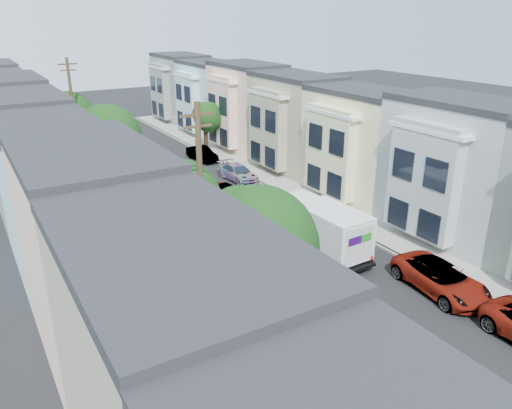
{
  "coord_description": "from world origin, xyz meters",
  "views": [
    {
      "loc": [
        -15.01,
        -17.3,
        13.63
      ],
      "look_at": [
        0.27,
        8.12,
        2.2
      ],
      "focal_mm": 35.0,
      "sensor_mm": 36.0,
      "label": 1
    }
  ],
  "objects_px": {
    "tree_c": "(175,204)",
    "utility_pole_near": "(202,212)",
    "tree_far_r": "(208,118)",
    "tree_d": "(107,138)",
    "fedex_truck": "(321,227)",
    "parked_left_d": "(170,234)",
    "tree_e": "(68,117)",
    "utility_pole_far": "(74,117)",
    "tree_b": "(255,247)",
    "parked_right_d": "(202,154)",
    "parked_right_c": "(238,173)",
    "parked_right_b": "(441,279)",
    "parked_left_c": "(250,308)",
    "lead_sedan": "(227,194)"
  },
  "relations": [
    {
      "from": "tree_e",
      "to": "utility_pole_near",
      "type": "height_order",
      "value": "utility_pole_near"
    },
    {
      "from": "lead_sedan",
      "to": "parked_right_b",
      "type": "distance_m",
      "value": 17.8
    },
    {
      "from": "utility_pole_near",
      "to": "tree_d",
      "type": "bearing_deg",
      "value": 90.01
    },
    {
      "from": "fedex_truck",
      "to": "parked_right_c",
      "type": "height_order",
      "value": "fedex_truck"
    },
    {
      "from": "tree_d",
      "to": "utility_pole_far",
      "type": "relative_size",
      "value": 0.78
    },
    {
      "from": "utility_pole_near",
      "to": "parked_right_c",
      "type": "bearing_deg",
      "value": 56.44
    },
    {
      "from": "tree_e",
      "to": "fedex_truck",
      "type": "distance_m",
      "value": 28.24
    },
    {
      "from": "tree_c",
      "to": "parked_right_d",
      "type": "distance_m",
      "value": 24.01
    },
    {
      "from": "tree_c",
      "to": "utility_pole_near",
      "type": "xyz_separation_m",
      "value": [
        0.0,
        -3.21,
        0.68
      ]
    },
    {
      "from": "utility_pole_far",
      "to": "lead_sedan",
      "type": "xyz_separation_m",
      "value": [
        7.98,
        -13.27,
        -4.53
      ]
    },
    {
      "from": "utility_pole_near",
      "to": "utility_pole_far",
      "type": "distance_m",
      "value": 26.0
    },
    {
      "from": "parked_left_c",
      "to": "parked_left_d",
      "type": "height_order",
      "value": "parked_left_c"
    },
    {
      "from": "tree_c",
      "to": "tree_d",
      "type": "xyz_separation_m",
      "value": [
        -0.0,
        12.31,
        0.93
      ]
    },
    {
      "from": "parked_right_d",
      "to": "parked_left_c",
      "type": "bearing_deg",
      "value": -115.91
    },
    {
      "from": "tree_d",
      "to": "lead_sedan",
      "type": "relative_size",
      "value": 1.73
    },
    {
      "from": "utility_pole_far",
      "to": "lead_sedan",
      "type": "relative_size",
      "value": 2.23
    },
    {
      "from": "parked_right_c",
      "to": "tree_d",
      "type": "bearing_deg",
      "value": -176.76
    },
    {
      "from": "fedex_truck",
      "to": "lead_sedan",
      "type": "distance_m",
      "value": 10.89
    },
    {
      "from": "tree_c",
      "to": "tree_e",
      "type": "distance_m",
      "value": 25.46
    },
    {
      "from": "tree_e",
      "to": "tree_c",
      "type": "bearing_deg",
      "value": -90.0
    },
    {
      "from": "tree_far_r",
      "to": "fedex_truck",
      "type": "relative_size",
      "value": 0.79
    },
    {
      "from": "parked_left_c",
      "to": "parked_right_b",
      "type": "height_order",
      "value": "parked_right_b"
    },
    {
      "from": "utility_pole_near",
      "to": "utility_pole_far",
      "type": "relative_size",
      "value": 1.0
    },
    {
      "from": "parked_left_d",
      "to": "parked_right_d",
      "type": "bearing_deg",
      "value": 54.67
    },
    {
      "from": "parked_left_d",
      "to": "parked_right_b",
      "type": "height_order",
      "value": "parked_right_b"
    },
    {
      "from": "tree_far_r",
      "to": "lead_sedan",
      "type": "bearing_deg",
      "value": -110.43
    },
    {
      "from": "parked_right_d",
      "to": "parked_right_c",
      "type": "bearing_deg",
      "value": -95.28
    },
    {
      "from": "lead_sedan",
      "to": "parked_left_d",
      "type": "xyz_separation_m",
      "value": [
        -6.58,
        -4.72,
        -0.01
      ]
    },
    {
      "from": "tree_d",
      "to": "tree_e",
      "type": "relative_size",
      "value": 1.1
    },
    {
      "from": "parked_left_d",
      "to": "tree_e",
      "type": "bearing_deg",
      "value": 89.88
    },
    {
      "from": "tree_c",
      "to": "tree_d",
      "type": "distance_m",
      "value": 12.34
    },
    {
      "from": "tree_b",
      "to": "tree_d",
      "type": "distance_m",
      "value": 20.27
    },
    {
      "from": "parked_left_d",
      "to": "parked_right_c",
      "type": "height_order",
      "value": "parked_right_c"
    },
    {
      "from": "fedex_truck",
      "to": "tree_b",
      "type": "bearing_deg",
      "value": -143.8
    },
    {
      "from": "parked_right_b",
      "to": "parked_right_d",
      "type": "distance_m",
      "value": 28.88
    },
    {
      "from": "tree_c",
      "to": "parked_right_b",
      "type": "relative_size",
      "value": 1.24
    },
    {
      "from": "tree_b",
      "to": "tree_c",
      "type": "xyz_separation_m",
      "value": [
        0.0,
        7.97,
        -0.9
      ]
    },
    {
      "from": "tree_c",
      "to": "utility_pole_near",
      "type": "height_order",
      "value": "utility_pole_near"
    },
    {
      "from": "tree_far_r",
      "to": "utility_pole_far",
      "type": "height_order",
      "value": "utility_pole_far"
    },
    {
      "from": "utility_pole_near",
      "to": "parked_right_b",
      "type": "height_order",
      "value": "utility_pole_near"
    },
    {
      "from": "lead_sedan",
      "to": "parked_right_c",
      "type": "relative_size",
      "value": 1.0
    },
    {
      "from": "fedex_truck",
      "to": "parked_left_d",
      "type": "xyz_separation_m",
      "value": [
        -7.15,
        6.09,
        -1.14
      ]
    },
    {
      "from": "tree_far_r",
      "to": "tree_d",
      "type": "bearing_deg",
      "value": -139.62
    },
    {
      "from": "parked_right_b",
      "to": "parked_right_d",
      "type": "xyz_separation_m",
      "value": [
        0.0,
        28.88,
        -0.09
      ]
    },
    {
      "from": "tree_c",
      "to": "parked_left_d",
      "type": "relative_size",
      "value": 1.67
    },
    {
      "from": "utility_pole_far",
      "to": "parked_right_c",
      "type": "bearing_deg",
      "value": -39.14
    },
    {
      "from": "tree_b",
      "to": "tree_d",
      "type": "relative_size",
      "value": 1.0
    },
    {
      "from": "tree_d",
      "to": "tree_e",
      "type": "distance_m",
      "value": 13.17
    },
    {
      "from": "parked_left_d",
      "to": "parked_right_c",
      "type": "distance_m",
      "value": 13.22
    },
    {
      "from": "tree_e",
      "to": "parked_right_b",
      "type": "relative_size",
      "value": 1.28
    }
  ]
}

